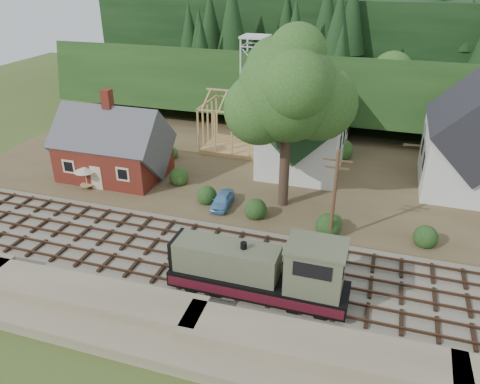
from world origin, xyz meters
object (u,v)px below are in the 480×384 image
(car_green, at_px, (109,160))
(patio_set, at_px, (85,170))
(locomotive, at_px, (264,272))
(car_blue, at_px, (222,200))

(car_green, bearing_deg, patio_set, -159.09)
(locomotive, height_order, car_green, locomotive)
(locomotive, xyz_separation_m, patio_set, (-20.77, 10.32, 0.15))
(locomotive, bearing_deg, car_blue, 122.26)
(locomotive, distance_m, car_blue, 12.91)
(car_green, distance_m, patio_set, 5.85)
(car_blue, xyz_separation_m, patio_set, (-13.91, -0.55, 1.30))
(car_blue, height_order, patio_set, patio_set)
(patio_set, bearing_deg, locomotive, -26.43)
(locomotive, height_order, patio_set, locomotive)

